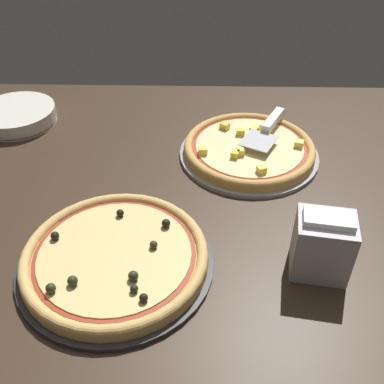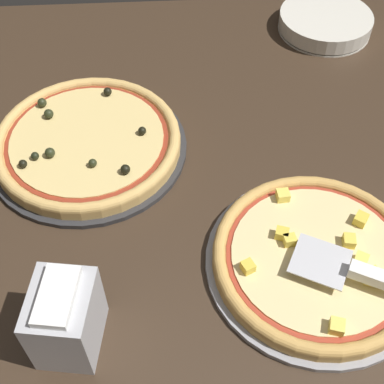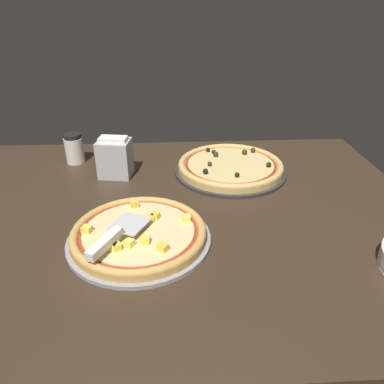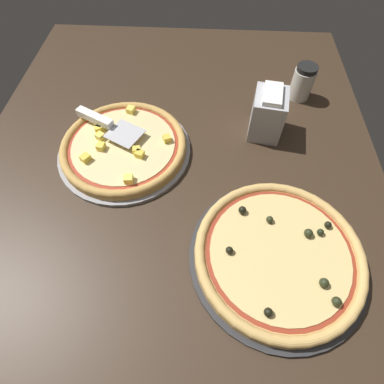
{
  "view_description": "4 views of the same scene",
  "coord_description": "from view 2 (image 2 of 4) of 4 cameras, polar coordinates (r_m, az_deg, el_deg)",
  "views": [
    {
      "loc": [
        4.73,
        81.05,
        64.47
      ],
      "look_at": [
        6.42,
        4.96,
        3.0
      ],
      "focal_mm": 42.0,
      "sensor_mm": 36.0,
      "label": 1
    },
    {
      "loc": [
        -51.24,
        8.49,
        73.69
      ],
      "look_at": [
        6.42,
        4.96,
        3.0
      ],
      "focal_mm": 50.0,
      "sensor_mm": 36.0,
      "label": 2
    },
    {
      "loc": [
        0.96,
        -89.39,
        53.9
      ],
      "look_at": [
        6.42,
        4.96,
        3.0
      ],
      "focal_mm": 35.0,
      "sensor_mm": 36.0,
      "label": 3
    },
    {
      "loc": [
        44.99,
        7.22,
        60.73
      ],
      "look_at": [
        6.42,
        4.96,
        3.0
      ],
      "focal_mm": 28.0,
      "sensor_mm": 36.0,
      "label": 4
    }
  ],
  "objects": [
    {
      "name": "ground_plane",
      "position": [
        0.92,
        3.35,
        -4.86
      ],
      "size": [
        143.01,
        106.82,
        3.6
      ],
      "primitive_type": "cube",
      "color": "#38281C"
    },
    {
      "name": "pizza_pan_front",
      "position": [
        0.88,
        12.95,
        -7.49
      ],
      "size": [
        34.96,
        34.96,
        1.0
      ],
      "primitive_type": "cylinder",
      "color": "#939399",
      "rests_on": "ground_plane"
    },
    {
      "name": "pizza_front",
      "position": [
        0.87,
        13.18,
        -6.85
      ],
      "size": [
        32.86,
        32.86,
        3.62
      ],
      "color": "tan",
      "rests_on": "pizza_pan_front"
    },
    {
      "name": "pizza_pan_back",
      "position": [
        1.04,
        -10.94,
        4.61
      ],
      "size": [
        37.14,
        37.14,
        1.0
      ],
      "primitive_type": "cylinder",
      "color": "#2D2D30",
      "rests_on": "ground_plane"
    },
    {
      "name": "pizza_back",
      "position": [
        1.02,
        -11.11,
        5.39
      ],
      "size": [
        34.91,
        34.91,
        4.11
      ],
      "color": "#DBAD60",
      "rests_on": "pizza_pan_back"
    },
    {
      "name": "serving_spatula",
      "position": [
        0.83,
        18.58,
        -8.52
      ],
      "size": [
        13.28,
        19.65,
        2.0
      ],
      "color": "silver",
      "rests_on": "pizza_front"
    },
    {
      "name": "plate_stack",
      "position": [
        1.35,
        14.01,
        17.15
      ],
      "size": [
        21.52,
        21.52,
        4.2
      ],
      "color": "silver",
      "rests_on": "ground_plane"
    },
    {
      "name": "napkin_holder",
      "position": [
        0.77,
        -13.31,
        -12.98
      ],
      "size": [
        11.4,
        9.83,
        13.3
      ],
      "color": "#B2B2B7",
      "rests_on": "ground_plane"
    }
  ]
}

